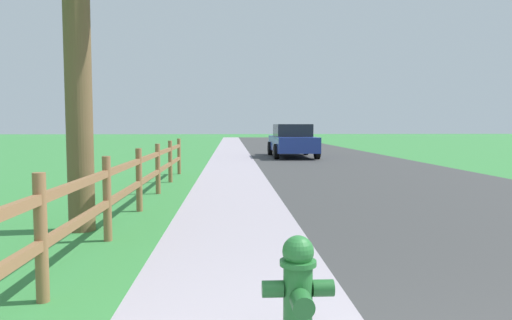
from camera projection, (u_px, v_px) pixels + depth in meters
ground_plane at (249, 152)px, 26.72m from camera, size 120.00×120.00×0.00m
road_asphalt at (303, 150)px, 28.91m from camera, size 7.00×66.00×0.01m
curb_concrete at (199, 151)px, 28.55m from camera, size 6.00×66.00×0.01m
grass_verge at (175, 151)px, 28.47m from camera, size 5.00×66.00×0.00m
fire_hydrant at (298, 291)px, 3.17m from camera, size 0.50×0.42×0.78m
rail_fence at (139, 175)px, 8.20m from camera, size 0.11×12.91×1.13m
parked_suv_blue at (292, 141)px, 22.79m from camera, size 2.15×4.98×1.61m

